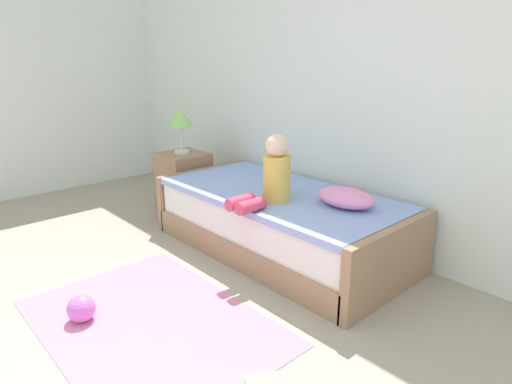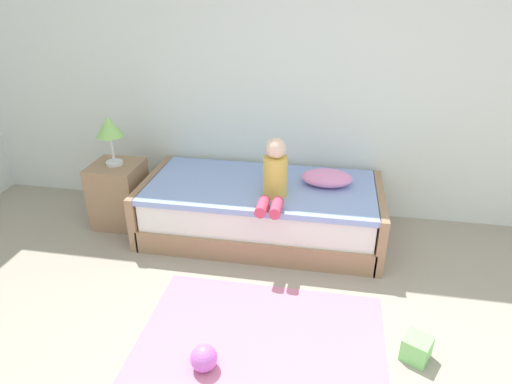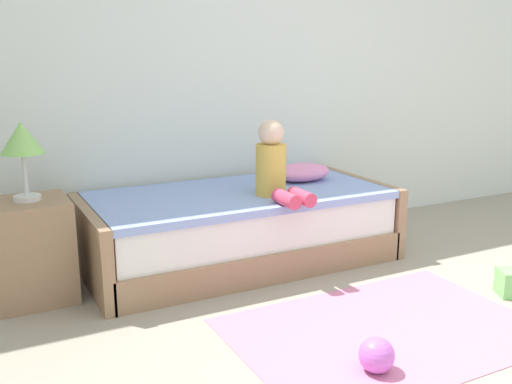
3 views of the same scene
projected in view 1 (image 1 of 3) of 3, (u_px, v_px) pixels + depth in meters
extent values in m
cube|color=silver|center=(400.00, 67.00, 3.14)|extent=(7.20, 0.10, 2.90)
cube|color=#997556|center=(279.00, 238.00, 3.58)|extent=(2.00, 1.00, 0.20)
cube|color=white|center=(279.00, 213.00, 3.51)|extent=(1.94, 0.94, 0.25)
cube|color=#8CA5E0|center=(279.00, 195.00, 3.46)|extent=(1.98, 0.98, 0.05)
cube|color=#997556|center=(204.00, 193.00, 4.25)|extent=(0.07, 1.00, 0.50)
cube|color=#997556|center=(391.00, 263.00, 2.81)|extent=(0.07, 1.00, 0.50)
cube|color=#997556|center=(184.00, 182.00, 4.46)|extent=(0.44, 0.44, 0.60)
cylinder|color=silver|center=(182.00, 152.00, 4.36)|extent=(0.15, 0.15, 0.03)
cylinder|color=silver|center=(181.00, 138.00, 4.32)|extent=(0.02, 0.02, 0.24)
cone|color=#8CCC66|center=(180.00, 117.00, 4.26)|extent=(0.24, 0.24, 0.18)
cylinder|color=gold|center=(277.00, 179.00, 3.19)|extent=(0.20, 0.20, 0.34)
sphere|color=beige|center=(277.00, 145.00, 3.11)|extent=(0.17, 0.17, 0.17)
cylinder|color=#D83F60|center=(241.00, 202.00, 3.07)|extent=(0.09, 0.22, 0.09)
cylinder|color=#D83F60|center=(251.00, 206.00, 2.99)|extent=(0.09, 0.22, 0.09)
ellipsoid|color=#EA8CC6|center=(346.00, 198.00, 3.10)|extent=(0.44, 0.30, 0.13)
sphere|color=#CC66D8|center=(81.00, 309.00, 2.61)|extent=(0.17, 0.17, 0.17)
cube|color=pink|center=(151.00, 322.00, 2.61)|extent=(1.60, 1.10, 0.01)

